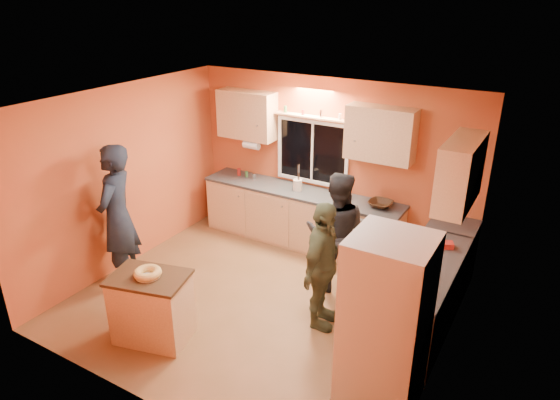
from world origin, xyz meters
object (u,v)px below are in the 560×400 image
Objects in this scene: refrigerator at (385,324)px; person_center at (336,232)px; island at (152,307)px; person_right at (322,266)px; person_left at (117,217)px.

refrigerator is 1.09× the size of person_center.
island is 2.48m from person_center.
refrigerator is 1.85× the size of island.
island is at bearing 122.35° from person_right.
island is at bearing 37.54° from person_left.
person_right is at bearing 23.42° from island.
refrigerator is 1.31m from person_right.
person_center is (1.35, 2.05, 0.41)m from island.
person_center is 0.86m from person_right.
refrigerator is at bearing 63.48° from person_left.
person_left is (-1.20, 0.70, 0.57)m from island.
person_left reaches higher than person_center.
person_center reaches higher than island.
refrigerator is 1.13× the size of person_right.
island is (-2.58, -0.42, -0.48)m from refrigerator.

